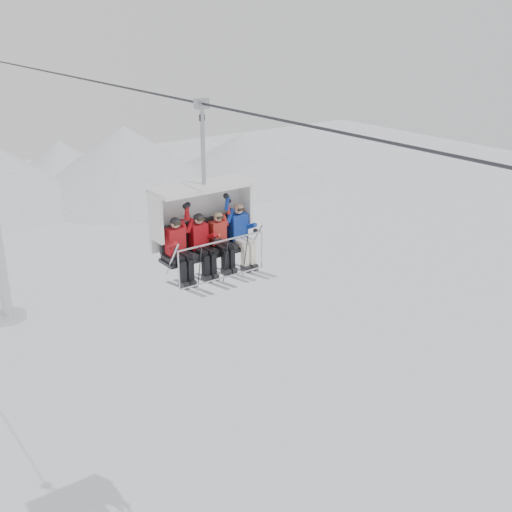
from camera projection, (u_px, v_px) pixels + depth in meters
haul_cable at (256, 115)px, 12.37m from camera, size 0.06×50.00×0.06m
chairlift_carrier at (202, 217)px, 14.90m from camera, size 2.46×1.17×3.98m
skier_far_left at (178, 248)px, 14.38m from camera, size 0.41×1.69×1.63m
skier_center_left at (201, 243)px, 14.71m from camera, size 0.40×1.69×1.60m
skier_center_right at (221, 239)px, 15.01m from camera, size 0.37×1.69×1.51m
skier_far_right at (241, 232)px, 15.32m from camera, size 0.42×1.69×1.67m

